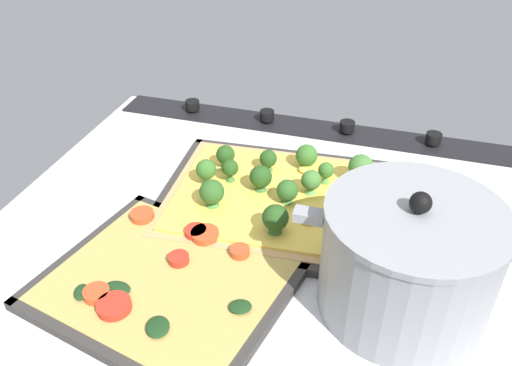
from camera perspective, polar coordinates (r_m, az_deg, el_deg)
The scene contains 7 objects.
ground_plane at distance 77.60cm, azimuth 0.82°, elevation -5.03°, with size 77.04×65.51×3.00cm, color silver.
stove_control_panel at distance 100.22cm, azimuth 5.46°, elevation 6.20°, with size 73.96×7.00×2.60cm.
baking_tray_front at distance 79.68cm, azimuth 2.14°, elevation -2.13°, with size 36.42×30.74×1.30cm.
broccoli_pizza at distance 78.76cm, azimuth 2.45°, elevation -1.10°, with size 33.87×28.19×6.08cm.
baking_tray_back at distance 67.54cm, azimuth -9.69°, elevation -10.88°, with size 33.74×30.49×1.30cm.
veggie_pizza_back at distance 67.29cm, azimuth -9.82°, elevation -10.26°, with size 30.88×27.63×1.90cm.
cooking_pot at distance 62.57cm, azimuth 16.21°, elevation -8.04°, with size 26.95×20.15×16.34cm.
Camera 1 is at (-16.04, 57.53, 48.04)cm, focal length 36.74 mm.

